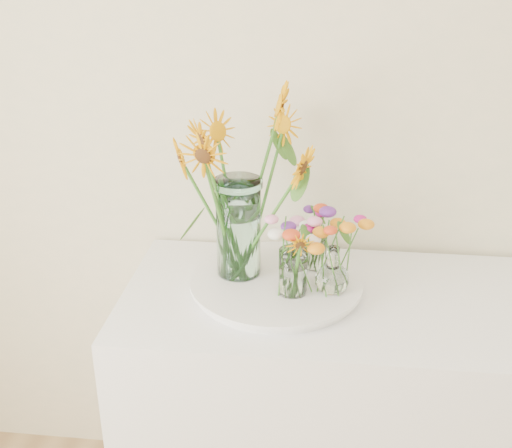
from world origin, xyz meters
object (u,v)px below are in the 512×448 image
mason_jar (238,228)px  small_vase_b (333,270)px  tray (276,285)px  counter (364,427)px  small_vase_c (315,249)px  small_vase_a (293,272)px

mason_jar → small_vase_b: size_ratio=2.16×
tray → small_vase_b: bearing=-15.0°
counter → small_vase_c: 0.57m
small_vase_a → small_vase_b: small_vase_b is taller
small_vase_c → counter: bearing=-33.4°
mason_jar → small_vase_c: bearing=15.7°
tray → small_vase_a: size_ratio=3.47×
tray → mason_jar: 0.19m
counter → small_vase_a: bearing=-169.8°
small_vase_a → small_vase_b: 0.11m
counter → mason_jar: (-0.39, 0.06, 0.62)m
counter → small_vase_b: size_ratio=10.47×
counter → small_vase_a: small_vase_a is taller
counter → small_vase_a: (-0.23, -0.04, 0.54)m
tray → mason_jar: mason_jar is taller
counter → small_vase_b: (-0.12, -0.02, 0.54)m
counter → small_vase_b: small_vase_b is taller
tray → small_vase_c: small_vase_c is taller
mason_jar → small_vase_b: bearing=-15.3°
tray → small_vase_a: bearing=-53.0°
counter → tray: tray is taller
small_vase_b → small_vase_c: 0.14m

